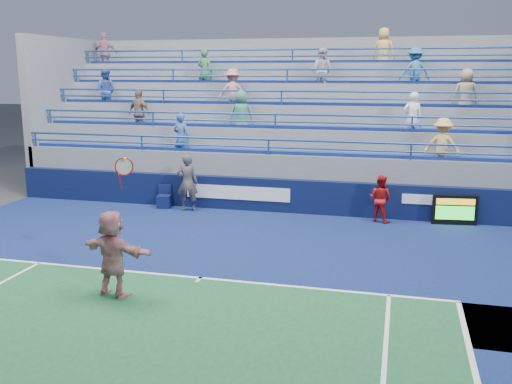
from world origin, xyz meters
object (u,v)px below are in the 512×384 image
(tennis_player, at_px, (113,254))
(ball_girl, at_px, (380,199))
(line_judge, at_px, (187,183))
(serve_speed_board, at_px, (455,210))
(judge_chair, at_px, (164,201))

(tennis_player, distance_m, ball_girl, 8.92)
(tennis_player, distance_m, line_judge, 7.37)
(serve_speed_board, distance_m, line_judge, 8.42)
(judge_chair, height_order, line_judge, line_judge)
(serve_speed_board, height_order, line_judge, line_judge)
(tennis_player, height_order, ball_girl, tennis_player)
(judge_chair, relative_size, line_judge, 0.41)
(serve_speed_board, distance_m, judge_chair, 9.32)
(serve_speed_board, relative_size, ball_girl, 0.91)
(tennis_player, relative_size, line_judge, 1.53)
(judge_chair, relative_size, ball_girl, 0.53)
(serve_speed_board, distance_m, tennis_player, 10.47)
(line_judge, bearing_deg, ball_girl, 162.66)
(serve_speed_board, relative_size, tennis_player, 0.46)
(serve_speed_board, bearing_deg, line_judge, -177.99)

